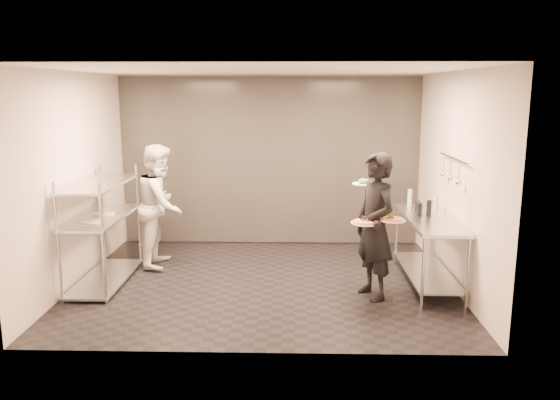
{
  "coord_description": "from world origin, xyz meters",
  "views": [
    {
      "loc": [
        0.4,
        -6.99,
        2.55
      ],
      "look_at": [
        0.21,
        0.21,
        1.1
      ],
      "focal_mm": 35.0,
      "sensor_mm": 36.0,
      "label": 1
    }
  ],
  "objects_px": {
    "prep_counter": "(429,239)",
    "pizza_plate_near": "(366,222)",
    "chef": "(161,205)",
    "bottle_dark": "(429,208)",
    "pos_monitor": "(418,208)",
    "pass_rack": "(102,227)",
    "bottle_green": "(410,197)",
    "pizza_plate_far": "(393,219)",
    "salad_plate": "(363,182)",
    "bottle_clear": "(436,203)",
    "waiter": "(375,226)"
  },
  "relations": [
    {
      "from": "chef",
      "to": "bottle_green",
      "type": "relative_size",
      "value": 7.78
    },
    {
      "from": "waiter",
      "to": "salad_plate",
      "type": "relative_size",
      "value": 6.21
    },
    {
      "from": "pizza_plate_near",
      "to": "waiter",
      "type": "bearing_deg",
      "value": 48.42
    },
    {
      "from": "salad_plate",
      "to": "prep_counter",
      "type": "bearing_deg",
      "value": 9.23
    },
    {
      "from": "bottle_dark",
      "to": "prep_counter",
      "type": "bearing_deg",
      "value": -86.99
    },
    {
      "from": "prep_counter",
      "to": "bottle_dark",
      "type": "relative_size",
      "value": 8.22
    },
    {
      "from": "waiter",
      "to": "bottle_dark",
      "type": "height_order",
      "value": "waiter"
    },
    {
      "from": "chef",
      "to": "pizza_plate_far",
      "type": "distance_m",
      "value": 3.45
    },
    {
      "from": "prep_counter",
      "to": "bottle_dark",
      "type": "xyz_separation_m",
      "value": [
        -0.0,
        0.06,
        0.4
      ]
    },
    {
      "from": "salad_plate",
      "to": "bottle_dark",
      "type": "height_order",
      "value": "salad_plate"
    },
    {
      "from": "pass_rack",
      "to": "pos_monitor",
      "type": "height_order",
      "value": "pass_rack"
    },
    {
      "from": "prep_counter",
      "to": "pizza_plate_near",
      "type": "bearing_deg",
      "value": -146.36
    },
    {
      "from": "pizza_plate_near",
      "to": "salad_plate",
      "type": "xyz_separation_m",
      "value": [
        0.02,
        0.47,
        0.4
      ]
    },
    {
      "from": "salad_plate",
      "to": "pos_monitor",
      "type": "relative_size",
      "value": 1.18
    },
    {
      "from": "pass_rack",
      "to": "salad_plate",
      "type": "bearing_deg",
      "value": -2.39
    },
    {
      "from": "pizza_plate_far",
      "to": "bottle_dark",
      "type": "bearing_deg",
      "value": 50.36
    },
    {
      "from": "chef",
      "to": "bottle_green",
      "type": "height_order",
      "value": "chef"
    },
    {
      "from": "pizza_plate_near",
      "to": "bottle_clear",
      "type": "xyz_separation_m",
      "value": [
        1.09,
        1.02,
        0.02
      ]
    },
    {
      "from": "chef",
      "to": "pizza_plate_far",
      "type": "xyz_separation_m",
      "value": [
        3.12,
        -1.45,
        0.15
      ]
    },
    {
      "from": "prep_counter",
      "to": "bottle_clear",
      "type": "height_order",
      "value": "bottle_clear"
    },
    {
      "from": "waiter",
      "to": "pizza_plate_near",
      "type": "xyz_separation_m",
      "value": [
        -0.14,
        -0.16,
        0.09
      ]
    },
    {
      "from": "chef",
      "to": "pos_monitor",
      "type": "bearing_deg",
      "value": -99.82
    },
    {
      "from": "chef",
      "to": "bottle_clear",
      "type": "xyz_separation_m",
      "value": [
        3.91,
        -0.37,
        0.13
      ]
    },
    {
      "from": "chef",
      "to": "salad_plate",
      "type": "xyz_separation_m",
      "value": [
        2.83,
        -0.93,
        0.51
      ]
    },
    {
      "from": "pizza_plate_near",
      "to": "salad_plate",
      "type": "distance_m",
      "value": 0.62
    },
    {
      "from": "bottle_green",
      "to": "bottle_clear",
      "type": "xyz_separation_m",
      "value": [
        0.28,
        -0.39,
        -0.01
      ]
    },
    {
      "from": "prep_counter",
      "to": "waiter",
      "type": "xyz_separation_m",
      "value": [
        -0.78,
        -0.46,
        0.28
      ]
    },
    {
      "from": "chef",
      "to": "bottle_dark",
      "type": "relative_size",
      "value": 8.19
    },
    {
      "from": "prep_counter",
      "to": "pos_monitor",
      "type": "distance_m",
      "value": 0.43
    },
    {
      "from": "pizza_plate_near",
      "to": "bottle_green",
      "type": "distance_m",
      "value": 1.63
    },
    {
      "from": "pizza_plate_far",
      "to": "salad_plate",
      "type": "relative_size",
      "value": 1.02
    },
    {
      "from": "pizza_plate_near",
      "to": "bottle_dark",
      "type": "distance_m",
      "value": 1.13
    },
    {
      "from": "salad_plate",
      "to": "pos_monitor",
      "type": "xyz_separation_m",
      "value": [
        0.78,
        0.3,
        -0.4
      ]
    },
    {
      "from": "chef",
      "to": "bottle_dark",
      "type": "height_order",
      "value": "chef"
    },
    {
      "from": "waiter",
      "to": "bottle_green",
      "type": "height_order",
      "value": "waiter"
    },
    {
      "from": "pizza_plate_far",
      "to": "salad_plate",
      "type": "distance_m",
      "value": 0.7
    },
    {
      "from": "pos_monitor",
      "to": "bottle_dark",
      "type": "distance_m",
      "value": 0.15
    },
    {
      "from": "pizza_plate_near",
      "to": "pos_monitor",
      "type": "height_order",
      "value": "pos_monitor"
    },
    {
      "from": "bottle_clear",
      "to": "bottle_dark",
      "type": "distance_m",
      "value": 0.4
    },
    {
      "from": "bottle_dark",
      "to": "chef",
      "type": "bearing_deg",
      "value": 169.01
    },
    {
      "from": "pizza_plate_near",
      "to": "bottle_clear",
      "type": "bearing_deg",
      "value": 43.06
    },
    {
      "from": "pass_rack",
      "to": "bottle_green",
      "type": "height_order",
      "value": "pass_rack"
    },
    {
      "from": "pass_rack",
      "to": "prep_counter",
      "type": "height_order",
      "value": "pass_rack"
    },
    {
      "from": "prep_counter",
      "to": "chef",
      "type": "xyz_separation_m",
      "value": [
        -3.73,
        0.78,
        0.27
      ]
    },
    {
      "from": "pizza_plate_far",
      "to": "chef",
      "type": "bearing_deg",
      "value": 155.04
    },
    {
      "from": "prep_counter",
      "to": "bottle_green",
      "type": "bearing_deg",
      "value": 97.12
    },
    {
      "from": "chef",
      "to": "pizza_plate_near",
      "type": "bearing_deg",
      "value": -116.33
    },
    {
      "from": "prep_counter",
      "to": "bottle_clear",
      "type": "xyz_separation_m",
      "value": [
        0.18,
        0.41,
        0.4
      ]
    },
    {
      "from": "bottle_clear",
      "to": "chef",
      "type": "bearing_deg",
      "value": 174.62
    },
    {
      "from": "chef",
      "to": "bottle_green",
      "type": "bearing_deg",
      "value": -89.69
    }
  ]
}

